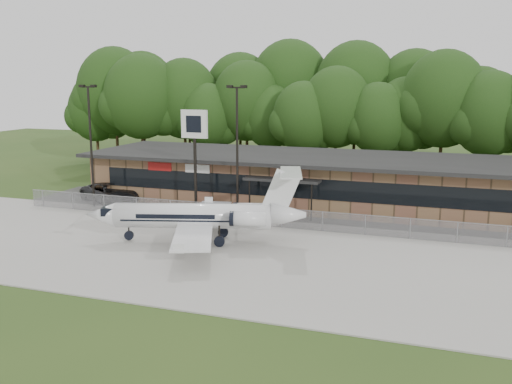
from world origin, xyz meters
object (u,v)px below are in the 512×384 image
at_px(business_jet, 201,217).
at_px(suv, 110,193).
at_px(terminal, 323,180).
at_px(pole_sign, 195,135).

relative_size(business_jet, suv, 2.37).
distance_m(terminal, suv, 18.68).
relative_size(suv, pole_sign, 0.74).
height_order(business_jet, pole_sign, pole_sign).
distance_m(business_jet, pole_sign, 9.19).
height_order(suv, pole_sign, pole_sign).
xyz_separation_m(business_jet, pole_sign, (-3.70, 7.03, 4.61)).
bearing_deg(pole_sign, terminal, 41.20).
relative_size(terminal, suv, 6.66).
bearing_deg(business_jet, pole_sign, 101.23).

